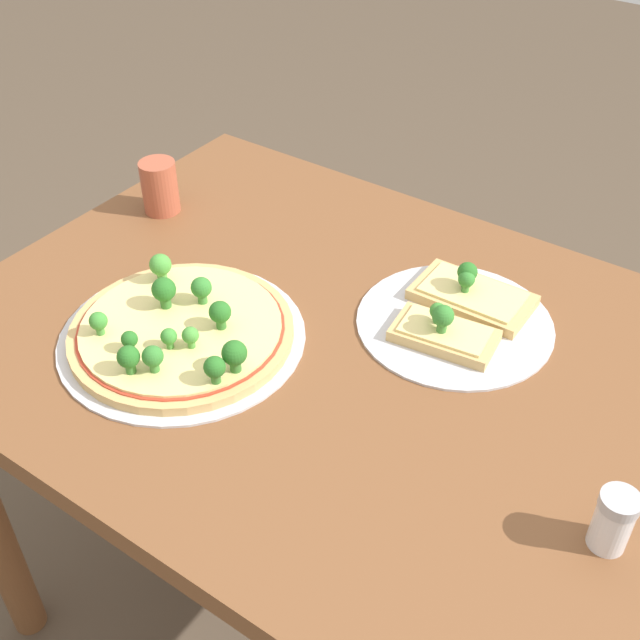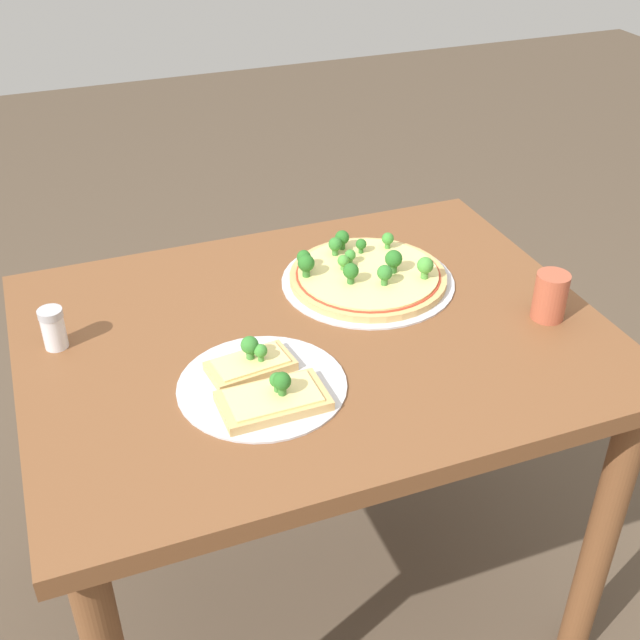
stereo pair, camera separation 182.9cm
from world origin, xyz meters
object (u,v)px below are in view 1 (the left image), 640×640
object	(u,v)px
dining_table	(325,390)
pizza_tray_whole	(181,331)
pizza_tray_slice	(459,314)
condiment_shaker	(613,521)
drinking_cup	(160,187)

from	to	relation	value
dining_table	pizza_tray_whole	size ratio (longest dim) A/B	3.03
dining_table	pizza_tray_slice	size ratio (longest dim) A/B	3.72
pizza_tray_whole	dining_table	bearing A→B (deg)	-142.46
condiment_shaker	pizza_tray_whole	bearing A→B (deg)	0.91
pizza_tray_slice	condiment_shaker	xyz separation A→B (m)	(-0.30, 0.25, 0.03)
pizza_tray_whole	drinking_cup	distance (m)	0.35
pizza_tray_whole	pizza_tray_slice	distance (m)	0.39
drinking_cup	condiment_shaker	distance (m)	0.89
dining_table	pizza_tray_whole	xyz separation A→B (m)	(0.16, 0.12, 0.12)
drinking_cup	pizza_tray_slice	bearing A→B (deg)	-177.90
dining_table	condiment_shaker	size ratio (longest dim) A/B	13.67
dining_table	condiment_shaker	world-z (taller)	condiment_shaker
drinking_cup	pizza_tray_whole	bearing A→B (deg)	137.90
condiment_shaker	drinking_cup	bearing A→B (deg)	-14.76
condiment_shaker	pizza_tray_slice	bearing A→B (deg)	-39.17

